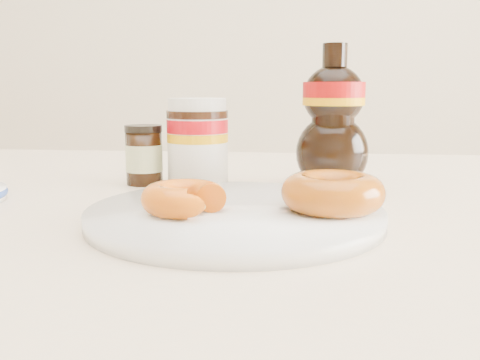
# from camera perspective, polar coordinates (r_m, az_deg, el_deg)

# --- Properties ---
(dining_table) EXTENTS (1.40, 0.90, 0.75)m
(dining_table) POSITION_cam_1_polar(r_m,az_deg,el_deg) (0.71, 0.32, -8.18)
(dining_table) COLOR beige
(dining_table) RESTS_ON ground
(plate) EXTENTS (0.30, 0.30, 0.02)m
(plate) POSITION_cam_1_polar(r_m,az_deg,el_deg) (0.55, -0.53, -3.68)
(plate) COLOR white
(plate) RESTS_ON dining_table
(donut_bitten) EXTENTS (0.09, 0.09, 0.03)m
(donut_bitten) POSITION_cam_1_polar(r_m,az_deg,el_deg) (0.52, -6.01, -1.93)
(donut_bitten) COLOR #D64D0C
(donut_bitten) RESTS_ON plate
(donut_whole) EXTENTS (0.13, 0.13, 0.04)m
(donut_whole) POSITION_cam_1_polar(r_m,az_deg,el_deg) (0.54, 9.86, -1.31)
(donut_whole) COLOR #8F4F09
(donut_whole) RESTS_ON plate
(nutella_jar) EXTENTS (0.09, 0.09, 0.12)m
(nutella_jar) POSITION_cam_1_polar(r_m,az_deg,el_deg) (0.75, -4.55, 4.46)
(nutella_jar) COLOR white
(nutella_jar) RESTS_ON dining_table
(syrup_bottle) EXTENTS (0.13, 0.12, 0.19)m
(syrup_bottle) POSITION_cam_1_polar(r_m,az_deg,el_deg) (0.74, 9.90, 6.70)
(syrup_bottle) COLOR black
(syrup_bottle) RESTS_ON dining_table
(dark_jar) EXTENTS (0.05, 0.05, 0.08)m
(dark_jar) POSITION_cam_1_polar(r_m,az_deg,el_deg) (0.77, -10.20, 2.59)
(dark_jar) COLOR black
(dark_jar) RESTS_ON dining_table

